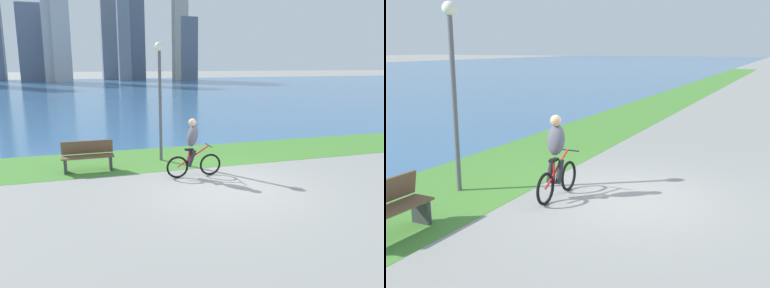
% 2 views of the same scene
% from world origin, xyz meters
% --- Properties ---
extents(ground_plane, '(300.00, 300.00, 0.00)m').
position_xyz_m(ground_plane, '(0.00, 0.00, 0.00)').
color(ground_plane, gray).
extents(grass_strip_bayside, '(120.00, 3.16, 0.01)m').
position_xyz_m(grass_strip_bayside, '(0.00, 3.56, 0.00)').
color(grass_strip_bayside, '#478433').
rests_on(grass_strip_bayside, ground).
extents(bay_water_surface, '(300.00, 69.45, 0.00)m').
position_xyz_m(bay_water_surface, '(0.00, 39.86, 0.00)').
color(bay_water_surface, '#386693').
rests_on(bay_water_surface, ground).
extents(cyclist_lead, '(1.61, 0.52, 1.67)m').
position_xyz_m(cyclist_lead, '(-0.61, 1.26, 0.83)').
color(cyclist_lead, black).
rests_on(cyclist_lead, ground).
extents(bench_near_path, '(1.50, 0.47, 0.90)m').
position_xyz_m(bench_near_path, '(-3.42, 2.76, 0.45)').
color(bench_near_path, brown).
rests_on(bench_near_path, ground).
extents(lamppost_tall, '(0.28, 0.28, 3.81)m').
position_xyz_m(lamppost_tall, '(-1.07, 3.32, 2.50)').
color(lamppost_tall, '#595960').
rests_on(lamppost_tall, ground).
extents(city_skyline_far_shore, '(45.11, 12.40, 27.85)m').
position_xyz_m(city_skyline_far_shore, '(-4.60, 65.80, 10.78)').
color(city_skyline_far_shore, slate).
rests_on(city_skyline_far_shore, ground).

